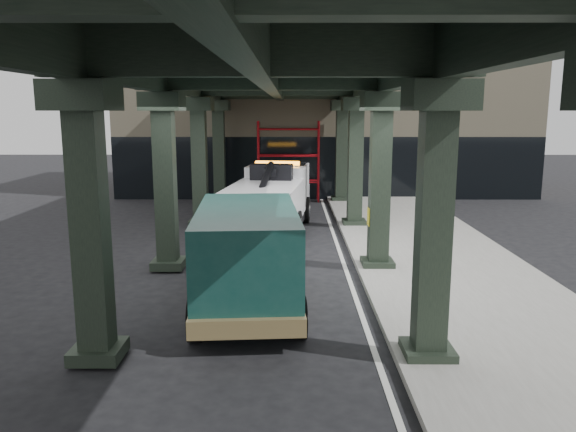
{
  "coord_description": "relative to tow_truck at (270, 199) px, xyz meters",
  "views": [
    {
      "loc": [
        0.1,
        -13.58,
        4.5
      ],
      "look_at": [
        0.04,
        1.31,
        1.7
      ],
      "focal_mm": 35.0,
      "sensor_mm": 36.0,
      "label": 1
    }
  ],
  "objects": [
    {
      "name": "ground",
      "position": [
        0.64,
        -6.8,
        -1.31
      ],
      "size": [
        90.0,
        90.0,
        0.0
      ],
      "primitive_type": "plane",
      "color": "black",
      "rests_on": "ground"
    },
    {
      "name": "sidewalk",
      "position": [
        5.14,
        -4.8,
        -1.23
      ],
      "size": [
        5.0,
        40.0,
        0.15
      ],
      "primitive_type": "cube",
      "color": "gray",
      "rests_on": "ground"
    },
    {
      "name": "towed_van",
      "position": [
        -0.24,
        -7.94,
        -0.02
      ],
      "size": [
        2.7,
        6.02,
        2.39
      ],
      "rotation": [
        0.0,
        0.0,
        0.07
      ],
      "color": "#113E38",
      "rests_on": "ground"
    },
    {
      "name": "scaffolding",
      "position": [
        0.64,
        7.85,
        0.8
      ],
      "size": [
        3.08,
        0.88,
        4.0
      ],
      "color": "#B30E16",
      "rests_on": "ground"
    },
    {
      "name": "viaduct",
      "position": [
        0.24,
        -4.8,
        4.16
      ],
      "size": [
        7.4,
        32.0,
        6.4
      ],
      "color": "black",
      "rests_on": "ground"
    },
    {
      "name": "tow_truck",
      "position": [
        0.0,
        0.0,
        0.0
      ],
      "size": [
        3.24,
        8.37,
        2.68
      ],
      "rotation": [
        0.0,
        0.0,
        -0.13
      ],
      "color": "black",
      "rests_on": "ground"
    },
    {
      "name": "building",
      "position": [
        2.64,
        13.2,
        2.69
      ],
      "size": [
        22.0,
        10.0,
        8.0
      ],
      "primitive_type": "cube",
      "color": "#C6B793",
      "rests_on": "ground"
    },
    {
      "name": "lane_stripe",
      "position": [
        2.34,
        -4.8,
        -1.3
      ],
      "size": [
        0.12,
        38.0,
        0.01
      ],
      "primitive_type": "cube",
      "color": "silver",
      "rests_on": "ground"
    }
  ]
}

